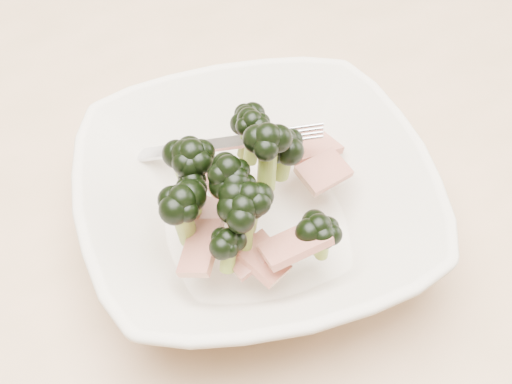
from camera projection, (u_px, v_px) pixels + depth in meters
dining_table at (144, 272)px, 0.71m from camera, size 1.20×0.80×0.75m
broccoli_dish at (254, 201)px, 0.59m from camera, size 0.37×0.37×0.13m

